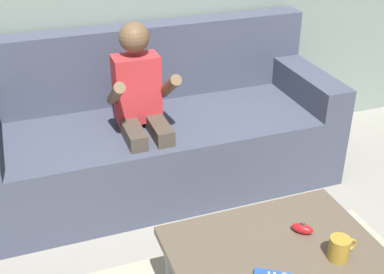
% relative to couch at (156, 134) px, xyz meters
% --- Properties ---
extents(couch, '(2.09, 0.80, 0.90)m').
position_rel_couch_xyz_m(couch, '(0.00, 0.00, 0.00)').
color(couch, '#474C60').
rests_on(couch, ground).
extents(person_seated_on_couch, '(0.35, 0.43, 1.03)m').
position_rel_couch_xyz_m(person_seated_on_couch, '(-0.12, -0.19, 0.28)').
color(person_seated_on_couch, '#4C4238').
rests_on(person_seated_on_couch, ground).
extents(coffee_table, '(0.82, 0.63, 0.41)m').
position_rel_couch_xyz_m(coffee_table, '(0.12, -1.28, 0.07)').
color(coffee_table, brown).
rests_on(coffee_table, ground).
extents(nunchuk_red, '(0.10, 0.09, 0.05)m').
position_rel_couch_xyz_m(nunchuk_red, '(0.28, -1.20, 0.12)').
color(nunchuk_red, red).
rests_on(nunchuk_red, coffee_table).
extents(coffee_mug, '(0.12, 0.08, 0.09)m').
position_rel_couch_xyz_m(coffee_mug, '(0.33, -1.38, 0.15)').
color(coffee_mug, '#B78C2D').
rests_on(coffee_mug, coffee_table).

